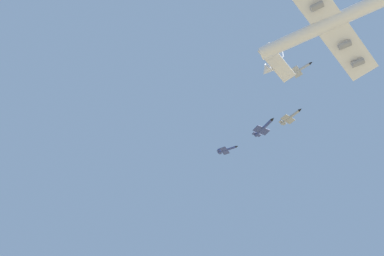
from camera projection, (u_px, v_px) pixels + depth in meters
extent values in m
cylinder|color=white|center=(334.00, 21.00, 122.17)|extent=(22.66, 67.53, 6.40)
cone|color=white|center=(266.00, 71.00, 141.68)|extent=(7.55, 7.63, 5.76)
cube|color=white|center=(330.00, 25.00, 122.43)|extent=(55.27, 40.26, 18.81)
cylinder|color=gray|center=(317.00, 6.00, 117.77)|extent=(4.12, 5.58, 3.00)
cylinder|color=gray|center=(345.00, 45.00, 123.52)|extent=(4.12, 5.58, 3.00)
cylinder|color=gray|center=(358.00, 63.00, 126.40)|extent=(4.12, 5.58, 3.00)
cube|color=white|center=(276.00, 58.00, 144.47)|extent=(7.42, 8.80, 10.13)
cube|color=white|center=(277.00, 63.00, 138.46)|extent=(21.70, 17.03, 7.19)
cylinder|color=#38478C|center=(263.00, 128.00, 139.55)|extent=(10.56, 9.93, 1.50)
cone|color=black|center=(273.00, 119.00, 134.78)|extent=(2.49, 2.46, 1.50)
cube|color=#38478C|center=(261.00, 130.00, 140.36)|extent=(8.66, 8.86, 0.24)
cube|color=#38478C|center=(256.00, 132.00, 144.40)|extent=(1.90, 1.78, 2.60)
cube|color=#38478C|center=(257.00, 134.00, 143.18)|extent=(4.73, 4.88, 0.20)
cylinder|color=#999EA3|center=(290.00, 117.00, 157.81)|extent=(9.49, 10.93, 1.50)
cone|color=black|center=(300.00, 110.00, 153.40)|extent=(2.43, 2.50, 1.50)
cube|color=#999EA3|center=(288.00, 119.00, 158.56)|extent=(8.96, 8.51, 0.24)
cube|color=#999EA3|center=(282.00, 121.00, 162.40)|extent=(1.69, 1.97, 2.60)
cube|color=#999EA3|center=(282.00, 123.00, 161.19)|extent=(4.96, 4.61, 0.20)
cylinder|color=#999EA3|center=(299.00, 70.00, 158.61)|extent=(7.13, 12.31, 1.50)
cone|color=black|center=(311.00, 63.00, 155.04)|extent=(2.23, 2.46, 1.50)
cube|color=#999EA3|center=(296.00, 72.00, 159.18)|extent=(9.12, 7.50, 0.24)
cube|color=#999EA3|center=(289.00, 74.00, 162.58)|extent=(1.25, 2.24, 2.60)
cube|color=#999EA3|center=(290.00, 75.00, 161.36)|extent=(5.19, 3.93, 0.20)
cylinder|color=#38478C|center=(227.00, 150.00, 186.62)|extent=(4.51, 12.99, 1.50)
cone|color=black|center=(237.00, 146.00, 184.04)|extent=(1.93, 2.30, 1.50)
cube|color=#38478C|center=(225.00, 151.00, 186.99)|extent=(8.81, 6.15, 0.24)
cube|color=#38478C|center=(219.00, 150.00, 189.86)|extent=(0.76, 2.38, 2.60)
cube|color=#38478C|center=(219.00, 152.00, 188.65)|extent=(5.14, 3.07, 0.20)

